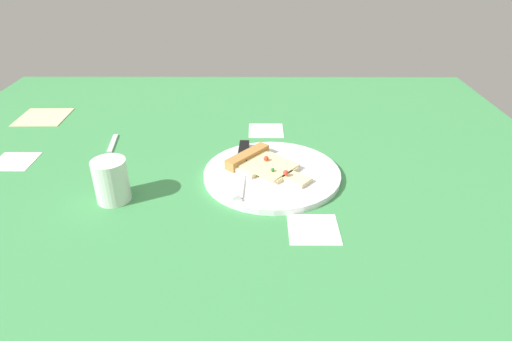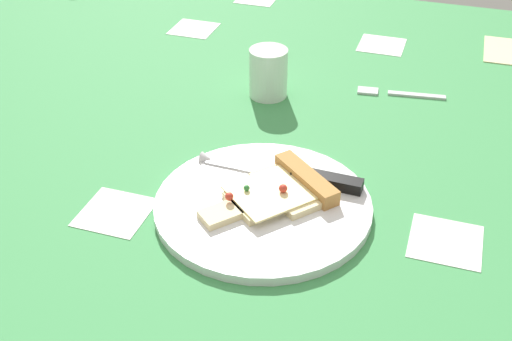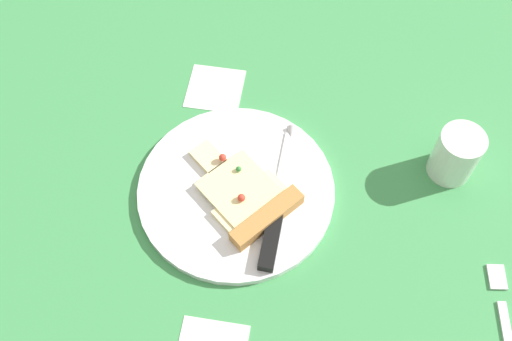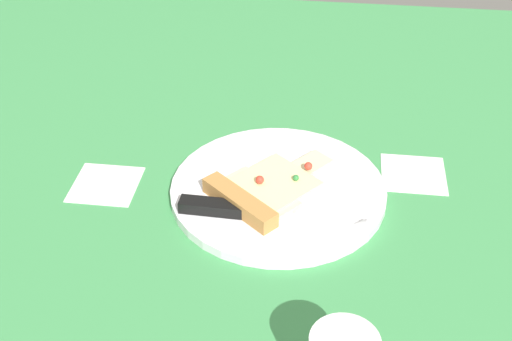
% 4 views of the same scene
% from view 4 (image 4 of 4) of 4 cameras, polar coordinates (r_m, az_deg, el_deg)
% --- Properties ---
extents(ground_plane, '(1.55, 1.55, 0.03)m').
position_cam_4_polar(ground_plane, '(0.86, 5.77, -7.06)').
color(ground_plane, '#3D8C4C').
rests_on(ground_plane, ground).
extents(plate, '(0.29, 0.29, 0.01)m').
position_cam_4_polar(plate, '(0.92, 1.88, -1.68)').
color(plate, silver).
rests_on(plate, ground_plane).
extents(pizza_slice, '(0.17, 0.18, 0.02)m').
position_cam_4_polar(pizza_slice, '(0.90, 0.70, -1.65)').
color(pizza_slice, beige).
rests_on(pizza_slice, plate).
extents(knife, '(0.24, 0.03, 0.02)m').
position_cam_4_polar(knife, '(0.87, -0.27, -3.53)').
color(knife, silver).
rests_on(knife, plate).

